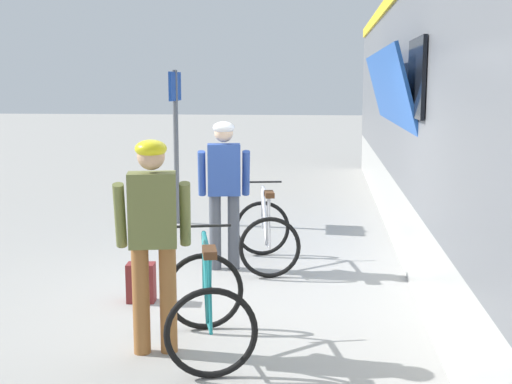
# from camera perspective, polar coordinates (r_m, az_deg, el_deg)

# --- Properties ---
(ground_plane) EXTENTS (80.00, 80.00, 0.00)m
(ground_plane) POSITION_cam_1_polar(r_m,az_deg,el_deg) (7.02, -1.18, -8.98)
(ground_plane) COLOR #A09E99
(cyclist_near_in_olive) EXTENTS (0.65, 0.39, 1.76)m
(cyclist_near_in_olive) POSITION_cam_1_polar(r_m,az_deg,el_deg) (5.42, -8.82, -3.02)
(cyclist_near_in_olive) COLOR #935B2D
(cyclist_near_in_olive) RESTS_ON ground
(cyclist_far_in_blue) EXTENTS (0.64, 0.37, 1.76)m
(cyclist_far_in_blue) POSITION_cam_1_polar(r_m,az_deg,el_deg) (7.83, -2.75, 0.88)
(cyclist_far_in_blue) COLOR #4C515B
(cyclist_far_in_blue) RESTS_ON ground
(bicycle_near_teal) EXTENTS (0.94, 1.20, 0.99)m
(bicycle_near_teal) POSITION_cam_1_polar(r_m,az_deg,el_deg) (5.55, -4.19, -9.64)
(bicycle_near_teal) COLOR black
(bicycle_near_teal) RESTS_ON ground
(bicycle_far_silver) EXTENTS (0.89, 1.18, 0.99)m
(bicycle_far_silver) POSITION_cam_1_polar(r_m,az_deg,el_deg) (8.06, 0.85, -3.59)
(bicycle_far_silver) COLOR black
(bicycle_far_silver) RESTS_ON ground
(backpack_on_platform) EXTENTS (0.29, 0.20, 0.40)m
(backpack_on_platform) POSITION_cam_1_polar(r_m,az_deg,el_deg) (6.92, -9.80, -7.65)
(backpack_on_platform) COLOR maroon
(backpack_on_platform) RESTS_ON ground
(platform_sign_post) EXTENTS (0.08, 0.70, 2.40)m
(platform_sign_post) POSITION_cam_1_polar(r_m,az_deg,el_deg) (10.46, -6.89, 6.07)
(platform_sign_post) COLOR #595B60
(platform_sign_post) RESTS_ON ground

